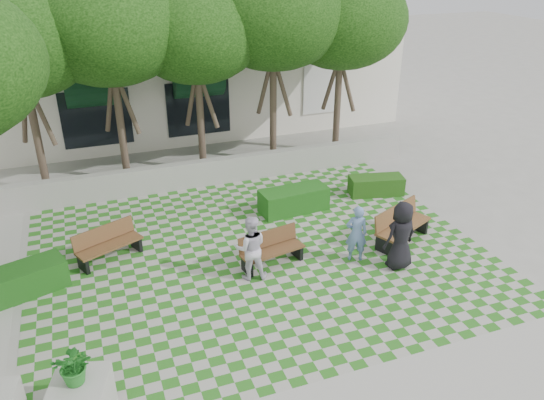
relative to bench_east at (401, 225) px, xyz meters
name	(u,v)px	position (x,y,z in m)	size (l,w,h in m)	color
ground	(274,276)	(-4.01, -0.45, -0.50)	(90.00, 90.00, 0.00)	gray
lawn	(261,256)	(-4.01, 0.55, -0.49)	(12.00, 12.00, 0.00)	#2B721E
retaining_wall	(212,171)	(-4.01, 5.75, -0.05)	(15.00, 0.36, 0.90)	#9E9B93
bench_east	(401,225)	(0.00, 0.00, 0.00)	(2.06, 1.41, 1.03)	brown
bench_mid	(271,249)	(-3.87, 0.13, -0.06)	(1.81, 0.89, 0.91)	#51331C
bench_west	(108,244)	(-7.87, 1.87, -0.05)	(1.85, 1.25, 0.92)	brown
hedge_east	(376,185)	(0.96, 2.98, -0.18)	(1.79, 0.72, 0.63)	#1D4713
hedge_midright	(294,200)	(-2.13, 2.79, -0.12)	(2.15, 0.86, 0.75)	#184E14
hedge_west	(21,281)	(-9.98, 0.97, -0.14)	(2.05, 0.82, 0.72)	#164713
planter_front	(80,393)	(-8.76, -3.57, 0.18)	(1.16, 1.16, 1.68)	#9E9B93
person_blue	(356,233)	(-1.69, -0.45, 0.30)	(0.58, 0.38, 1.60)	#6584B8
person_dark	(401,236)	(-0.79, -1.15, 0.43)	(0.91, 0.59, 1.86)	black
person_white	(250,248)	(-4.57, -0.27, 0.36)	(0.84, 0.65, 1.72)	silver
tree_row	(146,36)	(-5.87, 5.51, 4.68)	(17.70, 13.40, 7.41)	#47382B
building	(187,66)	(-3.07, 13.63, 2.02)	(18.00, 8.92, 5.15)	white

